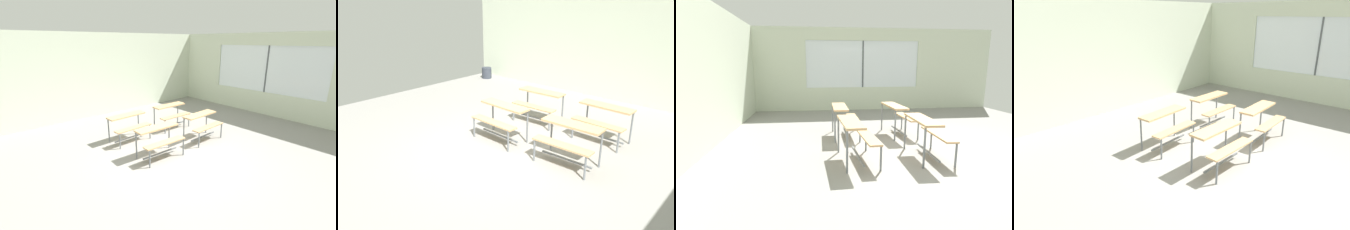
% 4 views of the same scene
% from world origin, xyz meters
% --- Properties ---
extents(ground, '(10.00, 9.00, 0.05)m').
position_xyz_m(ground, '(0.00, 0.00, -0.03)').
color(ground, gray).
extents(wall_back, '(10.00, 0.12, 3.00)m').
position_xyz_m(wall_back, '(0.00, 4.50, 1.50)').
color(wall_back, beige).
rests_on(wall_back, ground).
extents(desk_bench_r0c0, '(1.12, 0.63, 0.74)m').
position_xyz_m(desk_bench_r0c0, '(-0.28, 0.32, 0.56)').
color(desk_bench_r0c0, tan).
rests_on(desk_bench_r0c0, ground).
extents(desk_bench_r0c1, '(1.12, 0.62, 0.74)m').
position_xyz_m(desk_bench_r0c1, '(1.30, 0.34, 0.56)').
color(desk_bench_r0c1, tan).
rests_on(desk_bench_r0c1, ground).
extents(desk_bench_r1c0, '(1.12, 0.63, 0.74)m').
position_xyz_m(desk_bench_r1c0, '(-0.31, 1.64, 0.56)').
color(desk_bench_r1c0, tan).
rests_on(desk_bench_r1c0, ground).
extents(desk_bench_r1c1, '(1.12, 0.62, 0.74)m').
position_xyz_m(desk_bench_r1c1, '(1.30, 1.66, 0.56)').
color(desk_bench_r1c1, tan).
rests_on(desk_bench_r1c1, ground).
extents(trash_bin, '(0.35, 0.35, 0.39)m').
position_xyz_m(trash_bin, '(-4.31, 3.90, 0.19)').
color(trash_bin, '#333842').
rests_on(trash_bin, ground).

